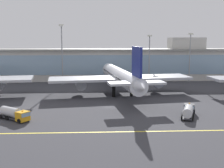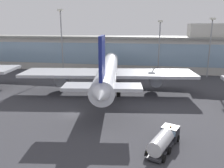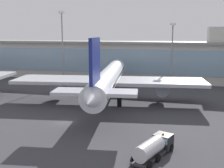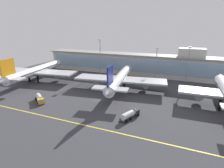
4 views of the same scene
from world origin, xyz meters
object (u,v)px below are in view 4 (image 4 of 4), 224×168
Objects in this scene: airliner_near_left at (36,71)px; apron_light_mast_east at (156,59)px; fuel_tanker_truck at (40,99)px; apron_light_mast_centre at (189,59)px; apron_light_mast_west at (100,53)px; baggage_tug_near at (130,114)px; airliner_near_right at (120,79)px.

airliner_near_left is 75.85m from apron_light_mast_east.
airliner_near_left is at bearing 173.19° from fuel_tanker_truck.
fuel_tanker_truck is 84.54m from apron_light_mast_centre.
baggage_tug_near is at bearing -53.91° from apron_light_mast_west.
airliner_near_right is 40.88m from fuel_tanker_truck.
airliner_near_left is 2.34× the size of apron_light_mast_west.
apron_light_mast_centre is (18.15, 56.57, 12.87)m from baggage_tug_near.
apron_light_mast_centre is at bearing 5.50° from apron_light_mast_west.
baggage_tug_near is at bearing -118.64° from airliner_near_left.
apron_light_mast_centre reaches higher than airliner_near_right.
apron_light_mast_west is at bearing -174.50° from apron_light_mast_centre.
fuel_tanker_truck is 42.28m from baggage_tug_near.
airliner_near_right is 2.20× the size of apron_light_mast_west.
airliner_near_right is 33.49m from apron_light_mast_west.
baggage_tug_near is at bearing 38.62° from fuel_tanker_truck.
baggage_tug_near is 0.37× the size of apron_light_mast_west.
airliner_near_left is 1.06× the size of airliner_near_right.
airliner_near_left is 6.75× the size of fuel_tanker_truck.
apron_light_mast_east is at bearing -75.56° from airliner_near_left.
baggage_tug_near is 60.79m from apron_light_mast_centre.
apron_light_mast_west reaches higher than baggage_tug_near.
apron_light_mast_east reaches higher than baggage_tug_near.
apron_light_mast_east reaches higher than airliner_near_left.
apron_light_mast_centre is at bearing 80.75° from fuel_tanker_truck.
airliner_near_right is 5.91× the size of baggage_tug_near.
apron_light_mast_west is 55.78m from apron_light_mast_centre.
airliner_near_left is at bearing 85.58° from airliner_near_right.
apron_light_mast_west is (-22.64, 22.56, 10.00)m from airliner_near_right.
apron_light_mast_centre reaches higher than baggage_tug_near.
fuel_tanker_truck is at bearing -136.30° from apron_light_mast_centre.
airliner_near_left is at bearing -160.27° from apron_light_mast_centre.
apron_light_mast_east is (-0.25, 54.88, 12.40)m from baggage_tug_near.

